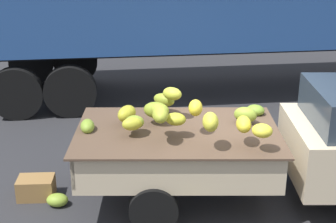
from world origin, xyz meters
The scene contains 5 objects.
ground centered at (0.00, 0.00, 0.00)m, with size 220.00×220.00×0.00m, color #28282B.
curb_strip centered at (0.00, 9.28, 0.08)m, with size 80.00×0.80×0.16m, color gray.
pickup_truck centered at (1.07, -0.32, 0.89)m, with size 5.10×2.13×1.70m.
fallen_banana_bunch_near_tailgate centered at (-2.60, -0.26, 0.09)m, with size 0.31×0.24×0.18m, color olive.
produce_crate centered at (-2.93, 0.00, 0.16)m, with size 0.52×0.36×0.31m, color olive.
Camera 1 is at (-1.48, -6.46, 3.77)m, focal length 52.69 mm.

